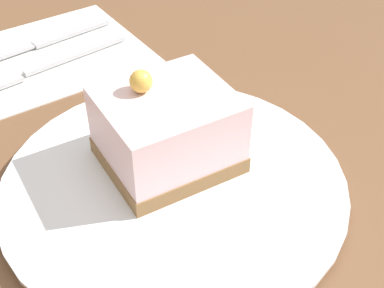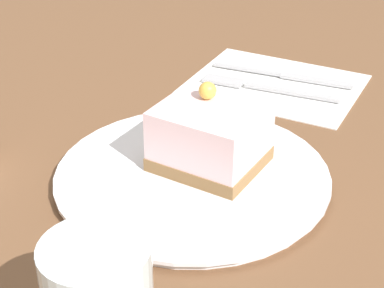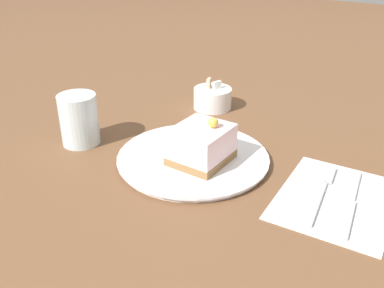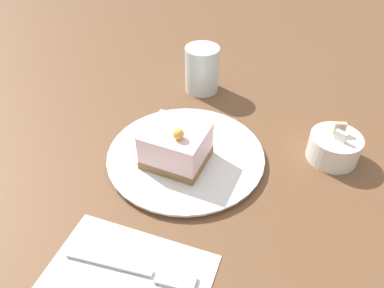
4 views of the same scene
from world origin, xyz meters
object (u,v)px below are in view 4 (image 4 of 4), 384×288
Objects in this scene: cake_slice at (176,146)px; sugar_bowl at (334,147)px; drinking_glass at (202,69)px; fork at (142,272)px; plate at (186,155)px.

cake_slice is 1.19× the size of sugar_bowl.
fork is at bearing 10.53° from drinking_glass.
drinking_glass is (-0.13, -0.30, 0.03)m from sugar_bowl.
cake_slice reaches higher than sugar_bowl.
sugar_bowl is (-0.33, 0.21, 0.02)m from fork.
plate is at bearing -178.84° from fork.
plate is 0.04m from cake_slice.
plate is 1.55× the size of fork.
cake_slice is at bearing 10.35° from drinking_glass.
plate is at bearing 162.07° from cake_slice.
fork is 0.47m from drinking_glass.
cake_slice reaches higher than plate.
plate is 3.13× the size of sugar_bowl.
cake_slice is 0.22m from fork.
fork is at bearing 13.12° from cake_slice.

